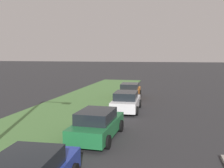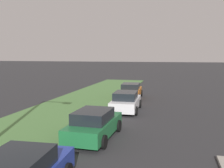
% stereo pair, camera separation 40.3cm
% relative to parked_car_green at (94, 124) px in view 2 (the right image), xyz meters
% --- Properties ---
extents(grass_median, '(60.00, 6.00, 0.12)m').
position_rel_parked_car_green_xyz_m(grass_median, '(-1.28, 4.03, -0.66)').
color(grass_median, '#517F42').
rests_on(grass_median, ground).
extents(parked_car_green, '(4.35, 2.12, 1.47)m').
position_rel_parked_car_green_xyz_m(parked_car_green, '(0.00, 0.00, 0.00)').
color(parked_car_green, '#1E6B38').
rests_on(parked_car_green, ground).
extents(parked_car_white, '(4.36, 2.14, 1.47)m').
position_rel_parked_car_green_xyz_m(parked_car_white, '(6.61, -0.36, 0.00)').
color(parked_car_white, silver).
rests_on(parked_car_white, ground).
extents(parked_car_orange, '(4.39, 2.20, 1.47)m').
position_rel_parked_car_green_xyz_m(parked_car_orange, '(12.18, 0.23, 0.00)').
color(parked_car_orange, orange).
rests_on(parked_car_orange, ground).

